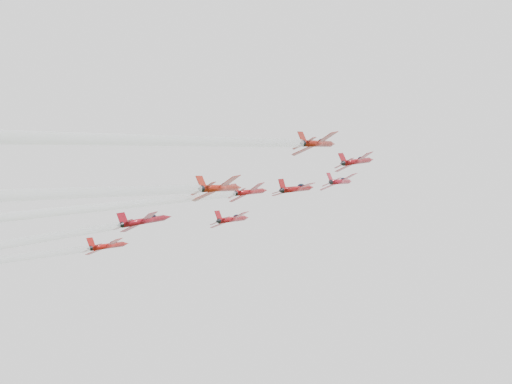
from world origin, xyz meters
The scene contains 6 objects.
jet_lead centered at (3.92, 28.30, 150.72)m, with size 9.95×12.63×8.40m.
jet_row2_left centered at (-17.58, 14.98, 142.42)m, with size 10.48×13.30×8.84m.
jet_row2_center centered at (1.53, 13.88, 141.73)m, with size 10.60×13.45×8.94m.
jet_row2_right centered at (16.63, 14.25, 141.96)m, with size 9.48×12.04×8.01m.
jet_center centered at (2.49, -37.62, 109.55)m, with size 8.46×78.60×49.57m.
jet_rear_farright centered at (25.24, -49.19, 102.34)m, with size 8.75×81.23×51.23m.
Camera 1 is at (73.41, -87.70, 52.67)m, focal length 50.00 mm.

